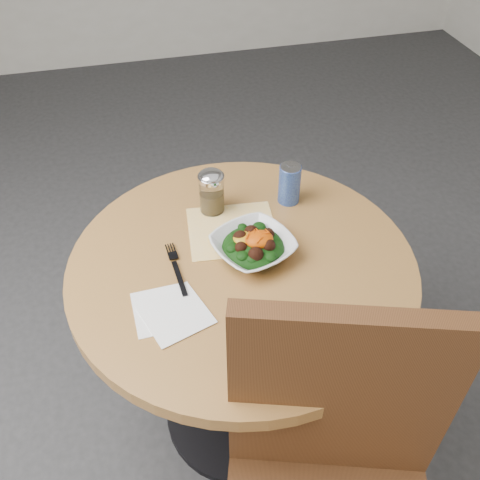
% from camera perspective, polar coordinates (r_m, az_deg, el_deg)
% --- Properties ---
extents(ground, '(6.00, 6.00, 0.00)m').
position_cam_1_polar(ground, '(1.98, 0.17, -17.85)').
color(ground, '#2E2E30').
rests_on(ground, ground).
extents(table, '(0.90, 0.90, 0.75)m').
position_cam_1_polar(table, '(1.52, 0.21, -7.52)').
color(table, black).
rests_on(table, ground).
extents(cloth_napkin, '(0.26, 0.24, 0.00)m').
position_cam_1_polar(cloth_napkin, '(1.46, -0.81, 1.06)').
color(cloth_napkin, '#EA9F0C').
rests_on(cloth_napkin, table).
extents(paper_napkins, '(0.19, 0.19, 0.00)m').
position_cam_1_polar(paper_napkins, '(1.27, -7.47, -7.62)').
color(paper_napkins, white).
rests_on(paper_napkins, table).
extents(salad_bowl, '(0.26, 0.26, 0.08)m').
position_cam_1_polar(salad_bowl, '(1.38, 1.41, -0.65)').
color(salad_bowl, silver).
rests_on(salad_bowl, table).
extents(fork, '(0.03, 0.19, 0.00)m').
position_cam_1_polar(fork, '(1.36, -6.84, -2.86)').
color(fork, black).
rests_on(fork, table).
extents(spice_shaker, '(0.07, 0.07, 0.13)m').
position_cam_1_polar(spice_shaker, '(1.49, -3.05, 5.15)').
color(spice_shaker, silver).
rests_on(spice_shaker, table).
extents(beverage_can, '(0.06, 0.06, 0.12)m').
position_cam_1_polar(beverage_can, '(1.54, 5.30, 5.99)').
color(beverage_can, '#0D1998').
rests_on(beverage_can, table).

